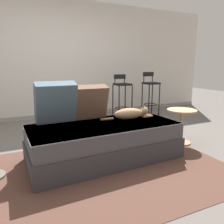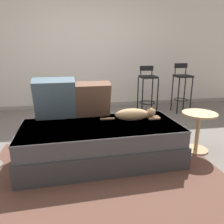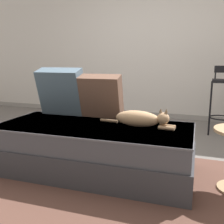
# 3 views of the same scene
# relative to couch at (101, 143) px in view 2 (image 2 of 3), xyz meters

# --- Properties ---
(ground_plane) EXTENTS (16.00, 16.00, 0.00)m
(ground_plane) POSITION_rel_couch_xyz_m (0.00, 0.40, -0.23)
(ground_plane) COLOR #66605B
(ground_plane) RESTS_ON ground
(wall_back_panel) EXTENTS (8.00, 0.10, 2.60)m
(wall_back_panel) POSITION_rel_couch_xyz_m (0.00, 2.65, 1.07)
(wall_back_panel) COLOR silver
(wall_back_panel) RESTS_ON ground
(wall_baseboard_trim) EXTENTS (8.00, 0.02, 0.09)m
(wall_baseboard_trim) POSITION_rel_couch_xyz_m (0.00, 2.60, -0.19)
(wall_baseboard_trim) COLOR gray
(wall_baseboard_trim) RESTS_ON ground
(area_rug) EXTENTS (2.57, 1.97, 0.01)m
(area_rug) POSITION_rel_couch_xyz_m (0.00, -0.30, -0.23)
(area_rug) COLOR brown
(area_rug) RESTS_ON ground
(couch) EXTENTS (1.90, 0.94, 0.46)m
(couch) POSITION_rel_couch_xyz_m (0.00, 0.00, 0.00)
(couch) COLOR #353539
(couch) RESTS_ON ground
(throw_pillow_corner) EXTENTS (0.51, 0.32, 0.53)m
(throw_pillow_corner) POSITION_rel_couch_xyz_m (-0.53, 0.31, 0.49)
(throw_pillow_corner) COLOR #4C6070
(throw_pillow_corner) RESTS_ON couch
(throw_pillow_middle) EXTENTS (0.45, 0.28, 0.46)m
(throw_pillow_middle) POSITION_rel_couch_xyz_m (-0.06, 0.33, 0.46)
(throw_pillow_middle) COLOR brown
(throw_pillow_middle) RESTS_ON couch
(cat) EXTENTS (0.74, 0.19, 0.19)m
(cat) POSITION_rel_couch_xyz_m (0.43, 0.10, 0.30)
(cat) COLOR tan
(cat) RESTS_ON couch
(bar_stool_near_window) EXTENTS (0.34, 0.34, 0.98)m
(bar_stool_near_window) POSITION_rel_couch_xyz_m (1.20, 1.85, 0.35)
(bar_stool_near_window) COLOR black
(bar_stool_near_window) RESTS_ON ground
(bar_stool_by_doorway) EXTENTS (0.32, 0.32, 1.02)m
(bar_stool_by_doorway) POSITION_rel_couch_xyz_m (1.95, 1.85, 0.38)
(bar_stool_by_doorway) COLOR black
(bar_stool_by_doorway) RESTS_ON ground
(side_table) EXTENTS (0.44, 0.44, 0.52)m
(side_table) POSITION_rel_couch_xyz_m (1.28, 0.05, 0.11)
(side_table) COLOR tan
(side_table) RESTS_ON ground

